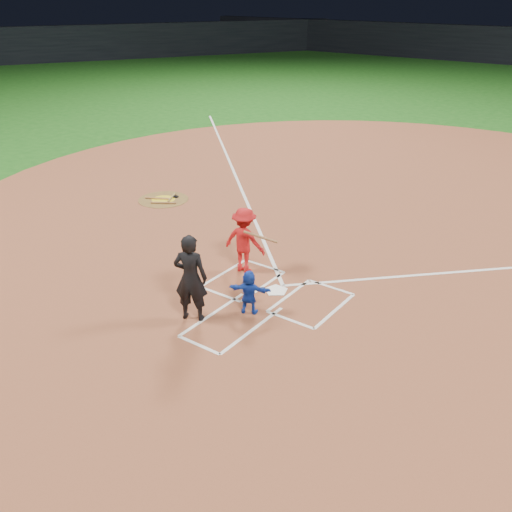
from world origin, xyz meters
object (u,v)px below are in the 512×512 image
Objects in this scene: on_deck_circle at (163,199)px; catcher at (249,292)px; home_plate at (276,290)px; umpire at (191,278)px; batter_at_plate at (244,240)px.

catcher reaches higher than on_deck_circle.
on_deck_circle is 7.95m from catcher.
home_plate is 0.30× the size of umpire.
umpire is at bearing 23.37° from catcher.
catcher is at bearing -32.11° from on_deck_circle.
catcher reaches higher than home_plate.
umpire reaches higher than on_deck_circle.
on_deck_circle is at bearing 154.05° from batter_at_plate.
batter_at_plate is at bearing -18.55° from home_plate.
home_plate is 1.27m from catcher.
home_plate is at bearing -110.52° from catcher.
umpire is at bearing -41.21° from on_deck_circle.
home_plate is at bearing -18.55° from batter_at_plate.
on_deck_circle is at bearing -24.63° from home_plate.
home_plate reaches higher than on_deck_circle.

